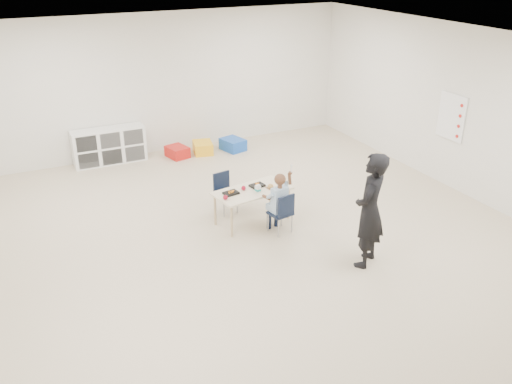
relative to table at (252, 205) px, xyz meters
name	(u,v)px	position (x,y,z in m)	size (l,w,h in m)	color
room	(261,156)	(-0.24, -0.77, 1.12)	(9.00, 9.02, 2.80)	beige
table	(252,205)	(0.00, 0.00, 0.00)	(1.26, 0.77, 0.54)	#FBE7C9
chair_near	(280,212)	(0.23, -0.48, 0.05)	(0.32, 0.30, 0.65)	black
chair_far	(226,194)	(-0.23, 0.48, 0.05)	(0.32, 0.30, 0.65)	black
child	(280,201)	(0.23, -0.48, 0.24)	(0.43, 0.43, 1.02)	#A9C7E5
lunch_tray_near	(257,185)	(0.13, 0.08, 0.28)	(0.22, 0.16, 0.03)	black
lunch_tray_far	(231,193)	(-0.35, 0.01, 0.28)	(0.22, 0.16, 0.03)	black
milk_carton	(258,188)	(0.06, -0.09, 0.32)	(0.07, 0.07, 0.10)	white
bread_roll	(271,186)	(0.28, -0.06, 0.30)	(0.09, 0.09, 0.07)	tan
apple_near	(244,188)	(-0.12, 0.04, 0.30)	(0.07, 0.07, 0.07)	maroon
apple_far	(225,197)	(-0.50, -0.14, 0.30)	(0.07, 0.07, 0.07)	maroon
cubby_shelf	(109,146)	(-1.44, 3.51, 0.07)	(1.40, 0.40, 0.70)	white
rules_poster	(451,117)	(3.74, -0.17, 0.97)	(0.02, 0.60, 0.80)	white
adult	(370,210)	(0.86, -1.77, 0.52)	(0.58, 0.38, 1.59)	black
bin_red	(177,152)	(-0.15, 3.21, -0.16)	(0.35, 0.45, 0.22)	red
bin_yellow	(203,148)	(0.40, 3.20, -0.16)	(0.37, 0.48, 0.23)	yellow
bin_blue	(233,144)	(1.04, 3.10, -0.15)	(0.38, 0.49, 0.24)	blue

